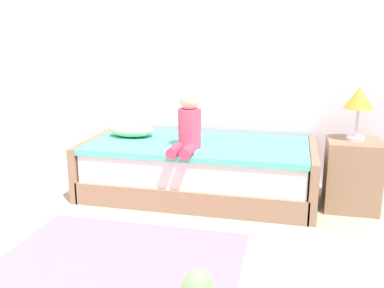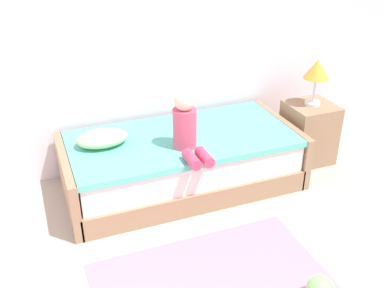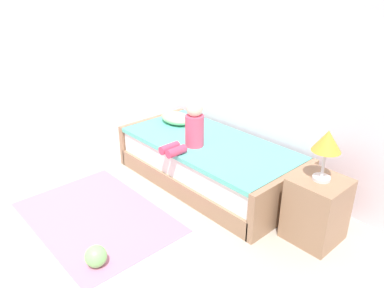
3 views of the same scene
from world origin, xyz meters
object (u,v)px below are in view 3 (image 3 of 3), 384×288
bed (208,162)px  nightstand (316,209)px  child_figure (191,129)px  toy_ball (96,256)px  table_lamp (327,143)px  pillow (176,118)px

bed → nightstand: 1.35m
bed → child_figure: size_ratio=4.14×
bed → toy_ball: bearing=-77.6°
bed → nightstand: nightstand is taller
table_lamp → child_figure: bearing=-170.7°
table_lamp → toy_ball: table_lamp is taller
nightstand → pillow: pillow is taller
toy_ball → nightstand: bearing=58.7°
nightstand → bed: bearing=180.0°
nightstand → table_lamp: table_lamp is taller
bed → nightstand: bearing=-0.0°
table_lamp → child_figure: 1.43m
table_lamp → pillow: table_lamp is taller
nightstand → pillow: bearing=177.2°
nightstand → table_lamp: (0.00, 0.00, 0.64)m
bed → pillow: pillow is taller
table_lamp → toy_ball: bearing=-121.3°
nightstand → child_figure: (-1.39, -0.23, 0.40)m
bed → toy_ball: 1.68m
nightstand → pillow: 2.05m
nightstand → child_figure: 1.46m
table_lamp → toy_ball: size_ratio=2.47×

